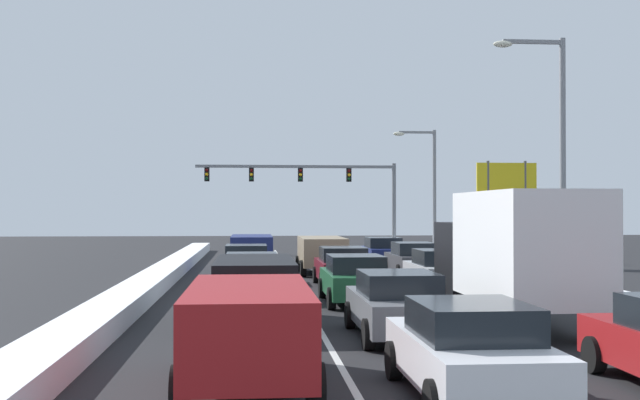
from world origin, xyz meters
name	(u,v)px	position (x,y,z in m)	size (l,w,h in m)	color
ground_plane	(357,301)	(0.00, 20.13, 0.00)	(130.85, 130.85, 0.00)	black
lane_stripe_between_right_lane_and_center_lane	(384,286)	(1.70, 25.16, 0.00)	(0.14, 55.36, 0.01)	silver
lane_stripe_between_center_lane_and_left_lane	(295,287)	(-1.70, 25.16, 0.00)	(0.14, 55.36, 0.01)	silver
snow_bank_right_shoulder	(518,278)	(7.00, 25.16, 0.27)	(1.22, 55.36, 0.54)	white
snow_bank_left_shoulder	(154,280)	(-7.00, 25.16, 0.28)	(1.23, 55.36, 0.56)	white
box_truck_right_lane_second	(515,251)	(3.20, 14.27, 1.90)	(2.53, 7.20, 3.36)	black
sedan_silver_right_lane_third	(440,270)	(3.31, 22.76, 0.76)	(2.00, 4.50, 1.51)	#B7BABF
sedan_charcoal_right_lane_fourth	(413,259)	(3.65, 29.10, 0.76)	(2.00, 4.50, 1.51)	#38383D
sedan_navy_right_lane_fifth	(383,252)	(3.37, 35.62, 0.76)	(2.00, 4.50, 1.51)	navy
sedan_white_center_lane_nearest	(469,350)	(-0.03, 6.79, 0.76)	(2.00, 4.50, 1.51)	silver
sedan_gray_center_lane_second	(397,304)	(-0.05, 12.77, 0.76)	(2.00, 4.50, 1.51)	slate
sedan_green_center_lane_third	(355,279)	(-0.15, 19.52, 0.76)	(2.00, 4.50, 1.51)	#1E5633
sedan_maroon_center_lane_fourth	(342,266)	(0.08, 25.04, 0.76)	(2.00, 4.50, 1.51)	maroon
suv_tan_center_lane_fifth	(322,252)	(-0.18, 31.13, 1.02)	(2.16, 4.90, 1.67)	#937F60
suv_red_left_lane_nearest	(249,327)	(-3.40, 7.83, 1.02)	(2.16, 4.90, 1.67)	maroon
suv_black_left_lane_second	(255,285)	(-3.28, 15.15, 1.02)	(2.16, 4.90, 1.67)	black
sedan_silver_left_lane_third	(252,276)	(-3.36, 20.95, 0.76)	(2.00, 4.50, 1.51)	#B7BABF
sedan_charcoal_left_lane_fourth	(246,263)	(-3.58, 27.38, 0.76)	(2.00, 4.50, 1.51)	#38383D
suv_navy_left_lane_fifth	(252,249)	(-3.37, 33.75, 1.02)	(2.16, 4.90, 1.67)	navy
traffic_light_gantry	(319,182)	(1.31, 50.31, 4.89)	(14.00, 0.47, 6.20)	slate
street_lamp_right_mid	(554,141)	(7.46, 22.65, 5.38)	(2.66, 0.36, 9.11)	gray
street_lamp_right_far	(428,181)	(7.37, 42.78, 4.70)	(2.66, 0.36, 7.81)	gray
roadside_sign_right	(507,189)	(9.98, 35.75, 4.02)	(3.20, 0.16, 5.50)	#59595B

